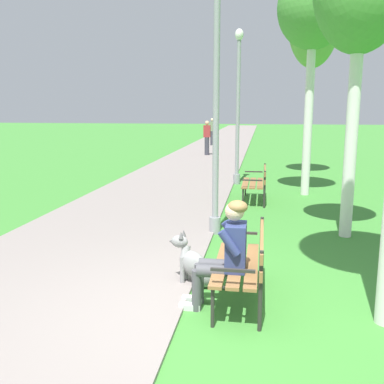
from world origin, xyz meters
TOP-DOWN VIEW (x-y plane):
  - ground_plane at (0.00, 0.00)m, footprint 120.00×120.00m
  - paved_path at (-2.10, 24.00)m, footprint 3.64×60.00m
  - park_bench_near at (0.38, 0.55)m, footprint 0.55×1.50m
  - park_bench_mid at (0.43, 6.27)m, footprint 0.55×1.50m
  - person_seated_on_near_bench at (0.17, 0.32)m, footprint 0.74×0.49m
  - dog_grey at (-0.24, 0.91)m, footprint 0.83×0.36m
  - lamp_post_near at (-0.27, 3.35)m, footprint 0.24×0.24m
  - lamp_post_mid at (-0.20, 8.72)m, footprint 0.24×0.24m
  - birch_tree_third at (1.66, 7.35)m, footprint 1.75×1.85m
  - birch_tree_fourth at (2.02, 10.73)m, footprint 1.65×1.61m
  - pedestrian_distant at (-2.08, 16.51)m, footprint 0.32×0.22m
  - pedestrian_further_distant at (-2.47, 22.15)m, footprint 0.32×0.22m

SIDE VIEW (x-z plane):
  - ground_plane at x=0.00m, z-range 0.00..0.00m
  - paved_path at x=-2.10m, z-range 0.00..0.04m
  - dog_grey at x=-0.24m, z-range -0.09..0.61m
  - park_bench_near at x=0.38m, z-range 0.09..0.94m
  - park_bench_mid at x=0.43m, z-range 0.09..0.94m
  - person_seated_on_near_bench at x=0.17m, z-range 0.06..1.31m
  - pedestrian_distant at x=-2.08m, z-range 0.02..1.67m
  - pedestrian_further_distant at x=-2.47m, z-range 0.02..1.67m
  - lamp_post_mid at x=-0.20m, z-range 0.08..4.50m
  - lamp_post_near at x=-0.27m, z-range 0.08..4.77m
  - birch_tree_third at x=1.66m, z-range 1.75..7.40m
  - birch_tree_fourth at x=2.02m, z-range 1.67..8.26m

